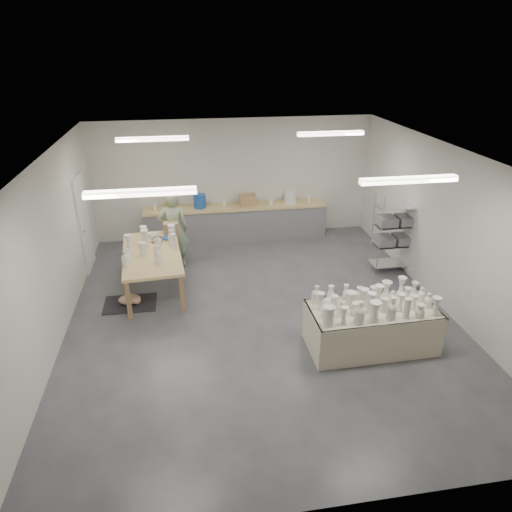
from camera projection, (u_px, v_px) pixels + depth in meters
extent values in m
plane|color=#424449|center=(260.00, 314.00, 8.59)|extent=(8.00, 8.00, 0.00)
cube|color=white|center=(261.00, 156.00, 7.31)|extent=(7.00, 8.00, 0.02)
cube|color=silver|center=(234.00, 179.00, 11.52)|extent=(7.00, 0.02, 3.00)
cube|color=silver|center=(331.00, 405.00, 4.38)|extent=(7.00, 0.02, 3.00)
cube|color=silver|center=(50.00, 255.00, 7.44)|extent=(0.02, 8.00, 3.00)
cube|color=silver|center=(446.00, 229.00, 8.46)|extent=(0.02, 8.00, 3.00)
cube|color=white|center=(84.00, 224.00, 9.96)|extent=(0.05, 0.90, 2.10)
cube|color=white|center=(141.00, 193.00, 5.73)|extent=(1.40, 0.12, 0.08)
cube|color=white|center=(409.00, 180.00, 6.26)|extent=(1.40, 0.12, 0.08)
cube|color=white|center=(153.00, 139.00, 8.86)|extent=(1.40, 0.12, 0.08)
cube|color=white|center=(331.00, 133.00, 9.38)|extent=(1.40, 0.12, 0.08)
cube|color=tan|center=(236.00, 207.00, 11.50)|extent=(4.60, 0.60, 0.06)
cube|color=slate|center=(236.00, 224.00, 11.70)|extent=(4.60, 0.55, 0.84)
cylinder|color=gold|center=(171.00, 203.00, 11.19)|extent=(0.30, 0.30, 0.34)
cylinder|color=#1E4EA4|center=(200.00, 201.00, 11.29)|extent=(0.30, 0.30, 0.34)
cylinder|color=white|center=(290.00, 197.00, 11.62)|extent=(0.30, 0.30, 0.34)
cube|color=#A77250|center=(248.00, 200.00, 11.47)|extent=(0.40, 0.30, 0.28)
cylinder|color=white|center=(155.00, 207.00, 11.17)|extent=(0.10, 0.10, 0.14)
cylinder|color=white|center=(224.00, 204.00, 11.42)|extent=(0.10, 0.10, 0.14)
cylinder|color=white|center=(271.00, 201.00, 11.59)|extent=(0.10, 0.10, 0.14)
cylinder|color=white|center=(309.00, 199.00, 11.74)|extent=(0.10, 0.10, 0.14)
cylinder|color=silver|center=(380.00, 237.00, 9.66)|extent=(0.02, 0.02, 1.80)
cylinder|color=silver|center=(417.00, 235.00, 9.79)|extent=(0.02, 0.02, 1.80)
cylinder|color=silver|center=(372.00, 229.00, 10.06)|extent=(0.02, 0.02, 1.80)
cylinder|color=silver|center=(408.00, 227.00, 10.18)|extent=(0.02, 0.02, 1.80)
cube|color=silver|center=(390.00, 263.00, 10.24)|extent=(0.88, 0.48, 0.02)
cube|color=silver|center=(393.00, 245.00, 10.05)|extent=(0.88, 0.48, 0.02)
cube|color=silver|center=(395.00, 226.00, 9.86)|extent=(0.88, 0.48, 0.02)
cube|color=silver|center=(398.00, 206.00, 9.66)|extent=(0.88, 0.48, 0.02)
cube|color=slate|center=(384.00, 240.00, 9.97)|extent=(0.38, 0.42, 0.18)
cube|color=slate|center=(403.00, 239.00, 10.03)|extent=(0.38, 0.42, 0.18)
cube|color=slate|center=(386.00, 221.00, 9.77)|extent=(0.38, 0.42, 0.18)
cube|color=slate|center=(406.00, 220.00, 9.84)|extent=(0.38, 0.42, 0.18)
cube|color=olive|center=(371.00, 330.00, 7.58)|extent=(1.86, 0.87, 0.63)
cube|color=beige|center=(373.00, 309.00, 7.41)|extent=(2.11, 1.03, 0.03)
cube|color=beige|center=(383.00, 345.00, 7.13)|extent=(2.09, 0.07, 0.73)
cube|color=beige|center=(361.00, 312.00, 7.98)|extent=(2.09, 0.07, 0.73)
cube|color=tan|center=(152.00, 253.00, 9.14)|extent=(1.28, 2.31, 0.06)
cube|color=olive|center=(124.00, 300.00, 8.32)|extent=(0.08, 0.08, 0.78)
cube|color=olive|center=(178.00, 295.00, 8.46)|extent=(0.08, 0.08, 0.78)
cube|color=olive|center=(133.00, 252.00, 10.18)|extent=(0.08, 0.08, 0.78)
cube|color=olive|center=(177.00, 249.00, 10.33)|extent=(0.08, 0.08, 0.78)
ellipsoid|color=silver|center=(157.00, 239.00, 9.58)|extent=(0.26, 0.26, 0.12)
cylinder|color=#1E4EA4|center=(168.00, 238.00, 9.75)|extent=(0.26, 0.26, 0.03)
cylinder|color=white|center=(150.00, 235.00, 9.75)|extent=(0.11, 0.11, 0.12)
cube|color=#A77250|center=(171.00, 228.00, 9.92)|extent=(0.32, 0.26, 0.28)
cube|color=black|center=(130.00, 304.00, 8.92)|extent=(1.00, 0.70, 0.02)
ellipsoid|color=white|center=(130.00, 299.00, 8.88)|extent=(0.50, 0.42, 0.18)
sphere|color=white|center=(137.00, 300.00, 8.81)|extent=(0.15, 0.15, 0.15)
imported|color=#91A580|center=(173.00, 229.00, 10.07)|extent=(0.67, 0.45, 1.79)
cylinder|color=#B4192A|center=(175.00, 248.00, 10.56)|extent=(0.41, 0.41, 0.04)
cylinder|color=silver|center=(183.00, 254.00, 10.66)|extent=(0.02, 0.02, 0.32)
cylinder|color=silver|center=(172.00, 252.00, 10.73)|extent=(0.02, 0.02, 0.32)
cylinder|color=silver|center=(173.00, 257.00, 10.50)|extent=(0.02, 0.02, 0.32)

